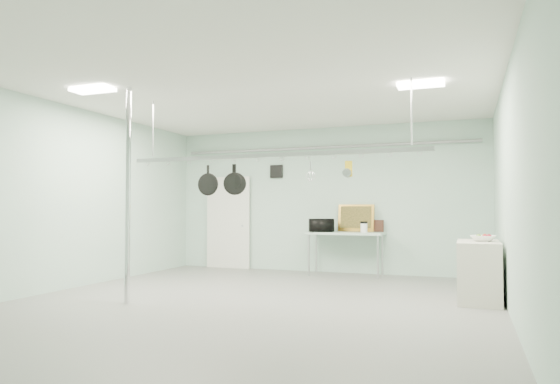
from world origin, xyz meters
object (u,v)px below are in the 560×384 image
at_px(prep_table, 346,235).
at_px(fruit_bowl, 483,238).
at_px(microwave, 321,225).
at_px(skillet_mid, 233,176).
at_px(coffee_canister, 364,228).
at_px(skillet_left, 208,180).
at_px(pot_rack, 270,153).
at_px(chrome_pole, 128,195).
at_px(side_cabinet, 479,271).
at_px(skillet_right, 235,179).

height_order(prep_table, fruit_bowl, fruit_bowl).
relative_size(microwave, skillet_mid, 1.31).
relative_size(coffee_canister, fruit_bowl, 0.50).
xyz_separation_m(skillet_left, skillet_mid, (0.45, 0.00, 0.05)).
distance_m(pot_rack, skillet_mid, 0.69).
distance_m(chrome_pole, side_cabinet, 5.37).
distance_m(chrome_pole, prep_table, 4.85).
bearing_deg(skillet_left, side_cabinet, 14.53).
bearing_deg(skillet_mid, chrome_pole, -152.55).
relative_size(prep_table, skillet_mid, 4.17).
height_order(prep_table, skillet_mid, skillet_mid).
bearing_deg(fruit_bowl, prep_table, 139.86).
height_order(skillet_left, skillet_right, same).
relative_size(pot_rack, skillet_mid, 12.52).
bearing_deg(chrome_pole, side_cabinet, 22.41).
xyz_separation_m(pot_rack, coffee_canister, (0.80, 3.23, -1.23)).
height_order(chrome_pole, prep_table, chrome_pole).
distance_m(prep_table, coffee_canister, 0.44).
height_order(pot_rack, fruit_bowl, pot_rack).
bearing_deg(skillet_mid, prep_table, 65.63).
height_order(coffee_canister, skillet_left, skillet_left).
xyz_separation_m(prep_table, skillet_mid, (-1.01, -3.30, 1.06)).
xyz_separation_m(pot_rack, skillet_right, (-0.58, 0.00, -0.38)).
xyz_separation_m(prep_table, fruit_bowl, (2.62, -2.21, 0.11)).
relative_size(microwave, fruit_bowl, 1.36).
xyz_separation_m(coffee_canister, skillet_right, (-1.39, -3.23, 0.85)).
xyz_separation_m(side_cabinet, skillet_right, (-3.53, -1.10, 1.40)).
bearing_deg(pot_rack, coffee_canister, 76.03).
distance_m(chrome_pole, skillet_mid, 1.60).
distance_m(prep_table, microwave, 0.55).
height_order(chrome_pole, skillet_right, chrome_pole).
xyz_separation_m(skillet_mid, skillet_right, (0.02, 0.00, -0.05)).
distance_m(pot_rack, coffee_canister, 3.55).
bearing_deg(coffee_canister, microwave, -176.74).
height_order(side_cabinet, skillet_left, skillet_left).
height_order(chrome_pole, side_cabinet, chrome_pole).
bearing_deg(prep_table, coffee_canister, -10.22).
xyz_separation_m(side_cabinet, pot_rack, (-2.95, -1.10, 1.78)).
height_order(coffee_canister, skillet_right, skillet_right).
bearing_deg(skillet_right, skillet_left, 154.34).
relative_size(fruit_bowl, skillet_left, 0.75).
bearing_deg(chrome_pole, microwave, 66.05).
distance_m(prep_table, side_cabinet, 3.39).
distance_m(chrome_pole, microwave, 4.49).
height_order(prep_table, microwave, microwave).
relative_size(side_cabinet, microwave, 2.40).
bearing_deg(prep_table, skillet_left, -113.83).
bearing_deg(skillet_left, skillet_mid, -0.82).
relative_size(prep_table, fruit_bowl, 4.36).
bearing_deg(skillet_left, prep_table, 65.35).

